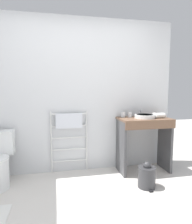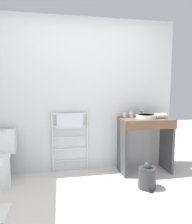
{
  "view_description": "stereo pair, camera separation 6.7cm",
  "coord_description": "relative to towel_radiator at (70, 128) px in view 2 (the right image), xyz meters",
  "views": [
    {
      "loc": [
        -0.36,
        -1.67,
        1.34
      ],
      "look_at": [
        0.17,
        0.84,
        1.04
      ],
      "focal_mm": 32.0,
      "sensor_mm": 36.0,
      "label": 1
    },
    {
      "loc": [
        -0.29,
        -1.69,
        1.34
      ],
      "look_at": [
        0.17,
        0.84,
        1.04
      ],
      "focal_mm": 32.0,
      "sensor_mm": 36.0,
      "label": 2
    }
  ],
  "objects": [
    {
      "name": "wall_back",
      "position": [
        0.14,
        0.11,
        0.51
      ],
      "size": [
        3.21,
        0.12,
        2.45
      ],
      "primitive_type": "cube",
      "color": "silver",
      "rests_on": "ground_plane"
    },
    {
      "name": "towel_radiator",
      "position": [
        0.0,
        0.0,
        0.0
      ],
      "size": [
        0.59,
        0.06,
        0.99
      ],
      "color": "silver",
      "rests_on": "ground_plane"
    },
    {
      "name": "vanity_counter",
      "position": [
        1.18,
        -0.21,
        -0.14
      ],
      "size": [
        0.81,
        0.48,
        0.88
      ],
      "color": "brown",
      "rests_on": "ground_plane"
    },
    {
      "name": "sink_basin",
      "position": [
        1.18,
        -0.21,
        0.19
      ],
      "size": [
        0.32,
        0.32,
        0.06
      ],
      "color": "white",
      "rests_on": "vanity_counter"
    },
    {
      "name": "faucet",
      "position": [
        1.18,
        -0.04,
        0.23
      ],
      "size": [
        0.02,
        0.1,
        0.12
      ],
      "color": "silver",
      "rests_on": "vanity_counter"
    },
    {
      "name": "cup_near_wall",
      "position": [
        0.89,
        -0.03,
        0.2
      ],
      "size": [
        0.07,
        0.07,
        0.09
      ],
      "color": "white",
      "rests_on": "vanity_counter"
    },
    {
      "name": "cup_near_edge",
      "position": [
        1.0,
        -0.05,
        0.2
      ],
      "size": [
        0.07,
        0.07,
        0.08
      ],
      "color": "white",
      "rests_on": "vanity_counter"
    },
    {
      "name": "hair_dryer",
      "position": [
        1.43,
        -0.24,
        0.2
      ],
      "size": [
        0.2,
        0.19,
        0.08
      ],
      "color": "white",
      "rests_on": "vanity_counter"
    },
    {
      "name": "trash_bin",
      "position": [
        0.99,
        -0.73,
        -0.56
      ],
      "size": [
        0.24,
        0.27,
        0.36
      ],
      "color": "#333335",
      "rests_on": "ground_plane"
    }
  ]
}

